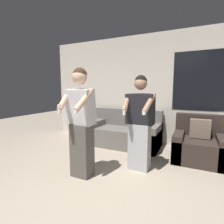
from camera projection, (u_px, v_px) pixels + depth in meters
The scene contains 7 objects.
ground_plane at pixel (90, 212), 1.96m from camera, with size 14.00×14.00×0.00m, color tan.
wall_back at pixel (152, 90), 4.33m from camera, with size 5.72×0.07×2.70m.
couch at pixel (124, 133), 4.30m from camera, with size 1.75×0.86×0.87m.
armchair at pixel (199, 145), 3.37m from camera, with size 0.92×0.84×0.87m.
side_table at pixel (87, 120), 4.98m from camera, with size 0.47×0.40×0.75m.
person_left at pixel (81, 123), 2.68m from camera, with size 0.48×0.47×1.69m.
person_right at pixel (140, 124), 2.93m from camera, with size 0.52×0.47×1.60m.
Camera 1 is at (1.00, -1.52, 1.37)m, focal length 28.00 mm.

